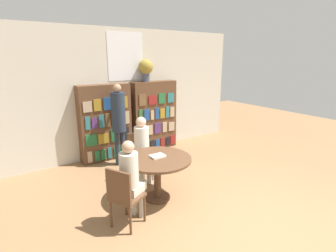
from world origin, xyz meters
The scene contains 12 objects.
ground_plane centered at (0.00, 0.00, 0.00)m, with size 16.00×16.00×0.00m, color olive.
wall_back centered at (0.00, 3.93, 1.51)m, with size 6.40×0.07×3.00m.
bookshelf_left centered at (-0.66, 3.74, 0.87)m, with size 1.19×0.34×1.76m.
bookshelf_right centered at (0.65, 3.74, 0.87)m, with size 1.19×0.34×1.76m.
flower_vase centered at (0.45, 3.74, 2.08)m, with size 0.35×0.35×0.53m.
reading_table centered at (-0.63, 1.53, 0.61)m, with size 1.13×1.13×0.74m.
chair_near_camera centered at (-1.44, 1.12, 0.51)m, with size 0.54×0.54×0.91m.
chair_left_side centered at (-0.49, 2.42, 0.51)m, with size 0.46×0.46×0.91m.
seated_reader_left centered at (-0.52, 2.24, 0.73)m, with size 0.33×0.40×1.27m.
seated_reader_right centered at (-1.28, 1.20, 0.72)m, with size 0.41×0.38×1.26m.
librarian_standing centered at (-0.54, 3.23, 1.11)m, with size 0.30×0.57×1.80m.
open_book_on_table centered at (-0.61, 1.56, 0.76)m, with size 0.24×0.18×0.03m.
Camera 1 is at (-2.76, -1.91, 2.37)m, focal length 28.00 mm.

